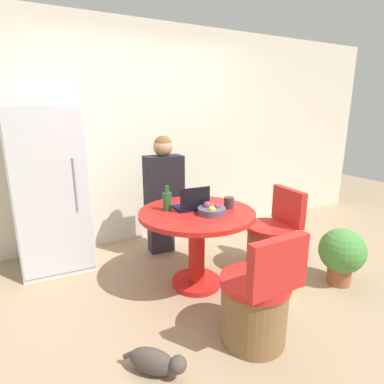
{
  "coord_description": "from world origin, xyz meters",
  "views": [
    {
      "loc": [
        -1.09,
        -2.01,
        1.55
      ],
      "look_at": [
        0.01,
        0.36,
        0.88
      ],
      "focal_mm": 28.0,
      "sensor_mm": 36.0,
      "label": 1
    }
  ],
  "objects_px": {
    "fruit_bowl": "(211,210)",
    "bottle": "(167,201)",
    "cat": "(155,362)",
    "laptop": "(192,204)",
    "potted_plant": "(342,253)",
    "person_seated": "(163,192)",
    "chair_near_camera": "(256,305)",
    "refrigerator": "(52,188)",
    "chair_right_side": "(271,243)",
    "handbag": "(279,283)",
    "dining_table": "(197,232)"
  },
  "relations": [
    {
      "from": "fruit_bowl",
      "to": "cat",
      "type": "bearing_deg",
      "value": -137.84
    },
    {
      "from": "dining_table",
      "to": "chair_near_camera",
      "type": "xyz_separation_m",
      "value": [
        0.05,
        -0.82,
        -0.25
      ]
    },
    {
      "from": "laptop",
      "to": "potted_plant",
      "type": "height_order",
      "value": "laptop"
    },
    {
      "from": "bottle",
      "to": "cat",
      "type": "relative_size",
      "value": 0.68
    },
    {
      "from": "dining_table",
      "to": "chair_near_camera",
      "type": "distance_m",
      "value": 0.86
    },
    {
      "from": "chair_right_side",
      "to": "cat",
      "type": "relative_size",
      "value": 2.5
    },
    {
      "from": "bottle",
      "to": "person_seated",
      "type": "bearing_deg",
      "value": 74.11
    },
    {
      "from": "dining_table",
      "to": "fruit_bowl",
      "type": "distance_m",
      "value": 0.27
    },
    {
      "from": "chair_near_camera",
      "to": "fruit_bowl",
      "type": "relative_size",
      "value": 3.47
    },
    {
      "from": "laptop",
      "to": "fruit_bowl",
      "type": "distance_m",
      "value": 0.21
    },
    {
      "from": "handbag",
      "to": "refrigerator",
      "type": "bearing_deg",
      "value": 139.53
    },
    {
      "from": "refrigerator",
      "to": "fruit_bowl",
      "type": "xyz_separation_m",
      "value": [
        1.22,
        -1.1,
        -0.08
      ]
    },
    {
      "from": "person_seated",
      "to": "cat",
      "type": "height_order",
      "value": "person_seated"
    },
    {
      "from": "chair_right_side",
      "to": "dining_table",
      "type": "bearing_deg",
      "value": -90.0
    },
    {
      "from": "laptop",
      "to": "fruit_bowl",
      "type": "height_order",
      "value": "laptop"
    },
    {
      "from": "refrigerator",
      "to": "potted_plant",
      "type": "distance_m",
      "value": 2.87
    },
    {
      "from": "chair_right_side",
      "to": "cat",
      "type": "height_order",
      "value": "chair_right_side"
    },
    {
      "from": "chair_right_side",
      "to": "bottle",
      "type": "distance_m",
      "value": 1.19
    },
    {
      "from": "chair_right_side",
      "to": "handbag",
      "type": "relative_size",
      "value": 2.8
    },
    {
      "from": "refrigerator",
      "to": "laptop",
      "type": "bearing_deg",
      "value": -38.98
    },
    {
      "from": "fruit_bowl",
      "to": "cat",
      "type": "distance_m",
      "value": 1.21
    },
    {
      "from": "dining_table",
      "to": "potted_plant",
      "type": "height_order",
      "value": "dining_table"
    },
    {
      "from": "chair_right_side",
      "to": "fruit_bowl",
      "type": "bearing_deg",
      "value": -80.68
    },
    {
      "from": "refrigerator",
      "to": "laptop",
      "type": "height_order",
      "value": "refrigerator"
    },
    {
      "from": "chair_right_side",
      "to": "person_seated",
      "type": "distance_m",
      "value": 1.27
    },
    {
      "from": "laptop",
      "to": "handbag",
      "type": "bearing_deg",
      "value": 136.81
    },
    {
      "from": "dining_table",
      "to": "cat",
      "type": "distance_m",
      "value": 1.13
    },
    {
      "from": "fruit_bowl",
      "to": "cat",
      "type": "height_order",
      "value": "fruit_bowl"
    },
    {
      "from": "laptop",
      "to": "fruit_bowl",
      "type": "relative_size",
      "value": 1.16
    },
    {
      "from": "person_seated",
      "to": "potted_plant",
      "type": "height_order",
      "value": "person_seated"
    },
    {
      "from": "refrigerator",
      "to": "handbag",
      "type": "bearing_deg",
      "value": -40.47
    },
    {
      "from": "refrigerator",
      "to": "potted_plant",
      "type": "bearing_deg",
      "value": -32.71
    },
    {
      "from": "bottle",
      "to": "handbag",
      "type": "distance_m",
      "value": 1.21
    },
    {
      "from": "refrigerator",
      "to": "laptop",
      "type": "xyz_separation_m",
      "value": [
        1.12,
        -0.91,
        -0.07
      ]
    },
    {
      "from": "fruit_bowl",
      "to": "handbag",
      "type": "height_order",
      "value": "fruit_bowl"
    },
    {
      "from": "person_seated",
      "to": "bottle",
      "type": "bearing_deg",
      "value": 74.11
    },
    {
      "from": "refrigerator",
      "to": "fruit_bowl",
      "type": "relative_size",
      "value": 6.93
    },
    {
      "from": "potted_plant",
      "to": "laptop",
      "type": "bearing_deg",
      "value": 153.8
    },
    {
      "from": "dining_table",
      "to": "person_seated",
      "type": "bearing_deg",
      "value": 94.31
    },
    {
      "from": "fruit_bowl",
      "to": "bottle",
      "type": "xyz_separation_m",
      "value": [
        -0.31,
        0.25,
        0.05
      ]
    },
    {
      "from": "laptop",
      "to": "bottle",
      "type": "xyz_separation_m",
      "value": [
        -0.21,
        0.06,
        0.04
      ]
    },
    {
      "from": "dining_table",
      "to": "refrigerator",
      "type": "bearing_deg",
      "value": 139.59
    },
    {
      "from": "person_seated",
      "to": "fruit_bowl",
      "type": "bearing_deg",
      "value": 98.76
    },
    {
      "from": "refrigerator",
      "to": "chair_right_side",
      "type": "distance_m",
      "value": 2.29
    },
    {
      "from": "refrigerator",
      "to": "person_seated",
      "type": "bearing_deg",
      "value": -12.13
    },
    {
      "from": "refrigerator",
      "to": "chair_right_side",
      "type": "height_order",
      "value": "refrigerator"
    },
    {
      "from": "fruit_bowl",
      "to": "bottle",
      "type": "bearing_deg",
      "value": 140.47
    },
    {
      "from": "chair_near_camera",
      "to": "bottle",
      "type": "distance_m",
      "value": 1.12
    },
    {
      "from": "person_seated",
      "to": "laptop",
      "type": "bearing_deg",
      "value": 93.07
    },
    {
      "from": "chair_right_side",
      "to": "handbag",
      "type": "xyz_separation_m",
      "value": [
        -0.26,
        -0.43,
        -0.15
      ]
    }
  ]
}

